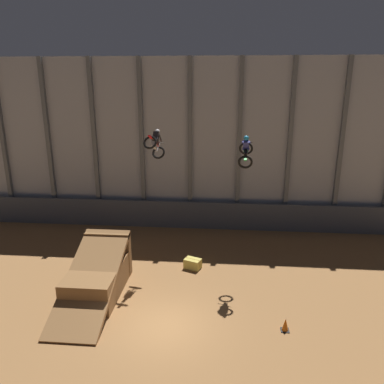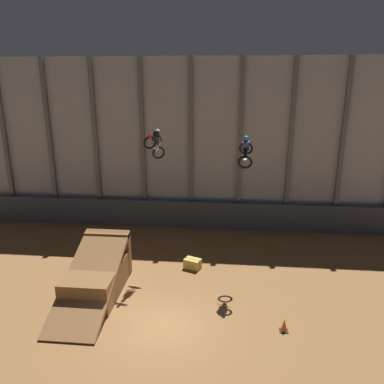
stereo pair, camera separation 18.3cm
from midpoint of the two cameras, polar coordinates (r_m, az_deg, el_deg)
The scene contains 8 objects.
ground_plane at distance 17.30m, azimuth -4.45°, elevation -19.71°, with size 60.00×60.00×0.00m, color olive.
arena_back_wall at distance 26.19m, azimuth -0.48°, elevation 7.11°, with size 32.00×0.40×11.77m.
lower_barrier at distance 26.83m, azimuth -0.59°, elevation -3.51°, with size 31.36×0.20×1.96m.
dirt_ramp at distance 19.83m, azimuth -14.31°, elevation -12.12°, with size 2.41×6.16×2.59m.
rider_bike_left_air at distance 20.12m, azimuth -5.90°, elevation 7.35°, with size 1.02×1.77×1.68m.
rider_bike_right_air at distance 19.15m, azimuth 7.93°, elevation 6.17°, with size 0.83×1.88×1.65m.
traffic_cone_near_ramp at distance 17.29m, azimuth 13.72°, elevation -19.07°, with size 0.36×0.36×0.58m.
hay_bale_trackside at distance 21.56m, azimuth -0.13°, elevation -10.86°, with size 1.06×0.89×0.57m.
Camera 1 is at (2.38, -13.72, 10.26)m, focal length 35.00 mm.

